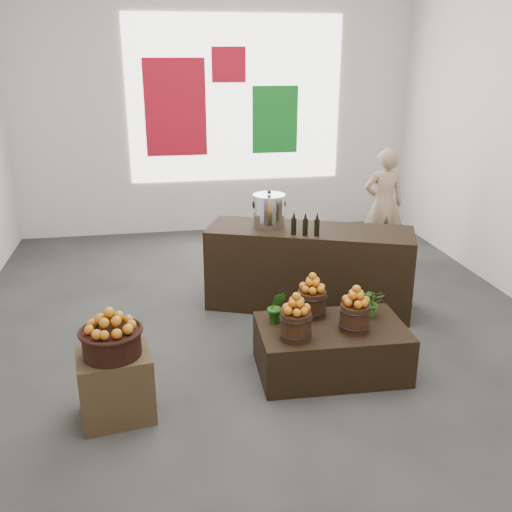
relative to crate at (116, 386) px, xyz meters
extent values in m
plane|color=#3B3B38|center=(1.35, 1.34, -0.27)|extent=(7.00, 7.00, 0.00)
cube|color=silver|center=(1.35, 4.84, 1.73)|extent=(6.00, 0.04, 4.00)
cube|color=white|center=(1.65, 4.82, 1.73)|extent=(3.20, 0.02, 2.40)
cube|color=#B40D21|center=(0.75, 4.81, 1.63)|extent=(0.90, 0.04, 1.40)
cube|color=#127720|center=(2.25, 4.81, 1.43)|extent=(0.70, 0.04, 1.00)
cube|color=#B40D21|center=(1.55, 4.81, 2.23)|extent=(0.50, 0.04, 0.50)
cube|color=brown|center=(0.00, 0.00, 0.00)|extent=(0.60, 0.52, 0.54)
cylinder|color=black|center=(0.00, 0.00, 0.37)|extent=(0.43, 0.43, 0.20)
cube|color=black|center=(1.81, 0.35, -0.05)|extent=(1.29, 0.82, 0.44)
cylinder|color=#351A0E|center=(1.45, 0.19, 0.29)|extent=(0.25, 0.25, 0.23)
cylinder|color=#351A0E|center=(1.98, 0.25, 0.29)|extent=(0.25, 0.25, 0.23)
cylinder|color=#351A0E|center=(1.70, 0.59, 0.29)|extent=(0.25, 0.25, 0.23)
imported|color=#1D5512|center=(2.21, 0.49, 0.30)|extent=(0.29, 0.26, 0.26)
imported|color=#1D5512|center=(1.36, 0.51, 0.32)|extent=(0.19, 0.16, 0.30)
cube|color=black|center=(1.98, 1.73, 0.18)|extent=(2.28, 1.44, 0.89)
cylinder|color=silver|center=(1.57, 1.89, 0.79)|extent=(0.34, 0.34, 0.34)
imported|color=#9E7E61|center=(3.39, 3.12, 0.48)|extent=(0.57, 0.40, 1.50)
camera|label=1|loc=(0.38, -3.88, 2.38)|focal=40.00mm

